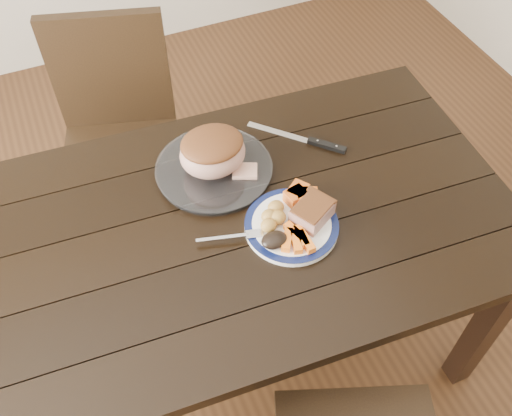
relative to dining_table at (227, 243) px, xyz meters
name	(u,v)px	position (x,y,z in m)	size (l,w,h in m)	color
ground	(234,345)	(0.00, 0.00, -0.66)	(4.00, 4.00, 0.00)	#472B16
dining_table	(227,243)	(0.00, 0.00, 0.00)	(1.65, 1.00, 0.75)	black
chair_far	(118,129)	(-0.15, 0.73, -0.13)	(0.52, 0.53, 0.93)	black
dinner_plate	(291,226)	(0.16, -0.08, 0.10)	(0.25, 0.25, 0.02)	white
plate_rim	(292,224)	(0.16, -0.08, 0.11)	(0.25, 0.25, 0.02)	#0C143E
serving_platter	(214,170)	(0.04, 0.19, 0.10)	(0.33, 0.33, 0.02)	white
pork_slice	(312,213)	(0.21, -0.09, 0.14)	(0.10, 0.08, 0.05)	#AC7769
roasted_potatoes	(274,216)	(0.12, -0.06, 0.13)	(0.09, 0.09, 0.04)	gold
carrot_batons	(297,238)	(0.14, -0.14, 0.12)	(0.08, 0.11, 0.02)	orange
pumpkin_wedges	(300,195)	(0.21, -0.02, 0.13)	(0.09, 0.09, 0.04)	orange
dark_mushroom	(274,240)	(0.09, -0.13, 0.13)	(0.07, 0.05, 0.03)	black
fork	(235,236)	(0.00, -0.06, 0.11)	(0.18, 0.06, 0.00)	silver
roast_joint	(213,153)	(0.04, 0.19, 0.17)	(0.19, 0.16, 0.12)	tan
cut_slice	(245,172)	(0.11, 0.14, 0.12)	(0.07, 0.06, 0.02)	tan
carving_knife	(314,142)	(0.36, 0.18, 0.10)	(0.24, 0.25, 0.01)	silver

